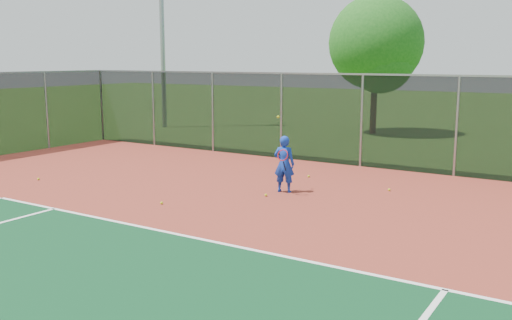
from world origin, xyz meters
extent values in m
cube|color=maroon|center=(0.00, 2.00, 0.01)|extent=(30.00, 20.00, 0.02)
cube|color=white|center=(2.00, 3.00, 0.03)|extent=(22.00, 0.10, 0.00)
cube|color=black|center=(0.00, 12.00, 1.52)|extent=(30.00, 0.04, 3.00)
cube|color=gray|center=(0.00, 12.00, 3.02)|extent=(30.00, 0.06, 0.06)
imported|color=#1235A9|center=(-3.30, 7.42, 0.77)|extent=(0.62, 0.49, 1.51)
cylinder|color=black|center=(-3.15, 7.17, 0.77)|extent=(0.03, 0.15, 0.27)
torus|color=#A51414|center=(-3.15, 7.07, 1.07)|extent=(0.30, 0.13, 0.29)
sphere|color=#B9C516|center=(-3.55, 7.52, 2.00)|extent=(0.07, 0.07, 0.07)
sphere|color=#B9C516|center=(-10.10, 4.92, 0.06)|extent=(0.07, 0.07, 0.07)
sphere|color=#B9C516|center=(-3.45, 6.74, 0.06)|extent=(0.07, 0.07, 0.07)
sphere|color=#B9C516|center=(-0.97, 9.01, 0.06)|extent=(0.07, 0.07, 0.07)
sphere|color=#B9C516|center=(-3.61, 9.47, 0.06)|extent=(0.07, 0.07, 0.07)
sphere|color=#B9C516|center=(-5.17, 4.69, 0.06)|extent=(0.07, 0.07, 0.07)
cylinder|color=gray|center=(-16.00, 17.22, 6.20)|extent=(0.24, 0.24, 12.40)
cylinder|color=#372414|center=(-5.79, 20.50, 1.24)|extent=(0.30, 0.30, 2.48)
sphere|color=#185115|center=(-5.79, 20.50, 4.27)|extent=(4.41, 4.41, 4.41)
sphere|color=#185115|center=(-5.39, 20.20, 3.45)|extent=(3.03, 3.03, 3.03)
camera|label=1|loc=(3.91, -5.45, 3.47)|focal=40.00mm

